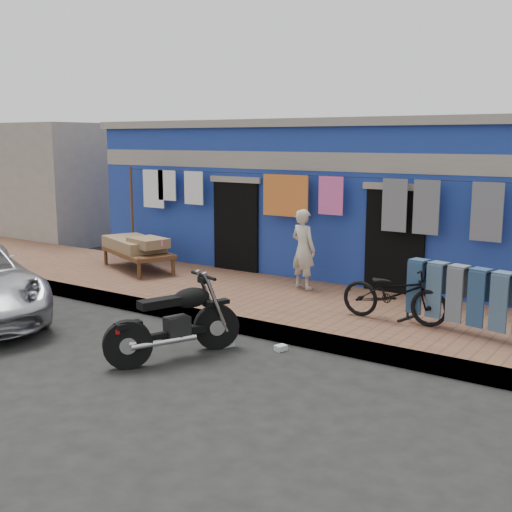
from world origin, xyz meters
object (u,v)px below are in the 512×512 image
at_px(seated_person, 303,249).
at_px(charpoy, 138,253).
at_px(motorcycle, 174,319).
at_px(bicycle, 395,287).
at_px(jeans_rack, 469,299).

height_order(seated_person, charpoy, seated_person).
distance_m(motorcycle, charpoy, 5.04).
relative_size(bicycle, motorcycle, 0.89).
bearing_deg(seated_person, bicycle, 167.86).
bearing_deg(seated_person, charpoy, 20.91).
height_order(seated_person, jeans_rack, seated_person).
bearing_deg(jeans_rack, seated_person, 162.28).
distance_m(bicycle, motorcycle, 3.36).
xyz_separation_m(seated_person, bicycle, (2.22, -1.08, -0.21)).
xyz_separation_m(motorcycle, jeans_rack, (3.20, 2.63, 0.18)).
relative_size(seated_person, jeans_rack, 0.70).
height_order(charpoy, jeans_rack, jeans_rack).
xyz_separation_m(seated_person, charpoy, (-3.75, -0.47, -0.39)).
bearing_deg(motorcycle, jeans_rack, 59.00).
relative_size(bicycle, charpoy, 0.72).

